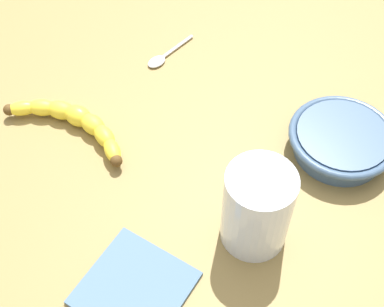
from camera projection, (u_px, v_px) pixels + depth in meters
wooden_tabletop at (185, 156)px, 83.06cm from camera, size 120.00×120.00×3.00cm
banana at (73, 121)px, 83.31cm from camera, size 22.49×8.23×3.36cm
smoothie_glass at (257, 210)px, 68.23cm from camera, size 8.99×8.99×12.81cm
ceramic_bowl at (341, 140)px, 79.87cm from camera, size 16.12×16.12×4.10cm
teaspoon at (159, 60)px, 93.86cm from camera, size 4.81×11.11×0.80cm
folded_napkin at (135, 288)px, 67.73cm from camera, size 14.27×14.16×0.60cm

